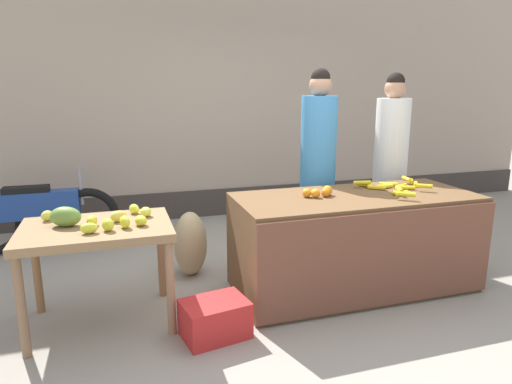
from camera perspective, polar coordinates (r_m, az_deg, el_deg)
name	(u,v)px	position (r m, az deg, el deg)	size (l,w,h in m)	color
ground_plane	(297,294)	(3.90, 5.22, -12.74)	(24.00, 24.00, 0.00)	gray
market_wall_back	(221,88)	(6.05, -4.41, 12.95)	(9.77, 0.23, 3.42)	tan
fruit_stall_counter	(355,242)	(3.94, 12.38, -6.22)	(2.02, 0.88, 0.82)	brown
side_table_wooden	(97,239)	(3.39, -19.50, -5.59)	(1.03, 0.72, 0.75)	olive
banana_bunch_pile	(395,187)	(4.12, 17.23, 0.66)	(0.68, 0.66, 0.07)	gold
orange_pile	(320,192)	(3.72, 8.07, -0.02)	(0.27, 0.13, 0.08)	orange
mango_papaya_pile	(92,218)	(3.37, -20.05, -3.08)	(0.79, 0.50, 0.14)	#E0C747
vendor_woman_blue_shirt	(318,167)	(4.38, 7.83, 3.14)	(0.34, 0.34, 1.87)	#33333D
vendor_woman_white_shirt	(390,163)	(4.85, 16.63, 3.49)	(0.34, 0.34, 1.84)	#33333D
parked_motorcycle	(39,214)	(5.22, -25.76, -2.56)	(1.60, 0.18, 0.88)	black
produce_crate	(215,319)	(3.25, -5.23, -15.70)	(0.44, 0.32, 0.26)	red
produce_sack	(190,244)	(4.19, -8.30, -6.49)	(0.36, 0.30, 0.60)	tan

